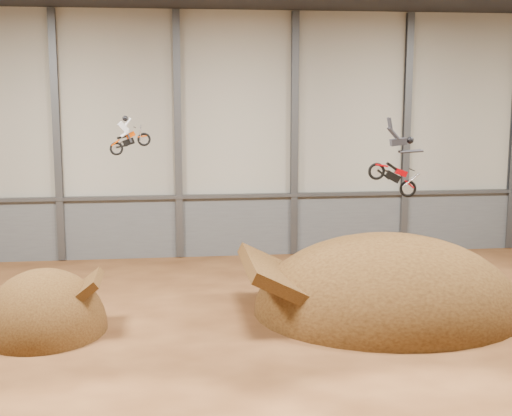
# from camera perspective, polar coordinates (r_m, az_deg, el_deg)

# --- Properties ---
(floor) EXTENTS (40.00, 40.00, 0.00)m
(floor) POSITION_cam_1_polar(r_m,az_deg,el_deg) (27.73, 1.46, -10.82)
(floor) COLOR #4F2B15
(floor) RESTS_ON ground
(back_wall) EXTENTS (40.00, 0.10, 14.00)m
(back_wall) POSITION_cam_1_polar(r_m,az_deg,el_deg) (40.99, -1.58, 5.81)
(back_wall) COLOR #B2AD9D
(back_wall) RESTS_ON ground
(lower_band_back) EXTENTS (39.80, 0.18, 3.50)m
(lower_band_back) POSITION_cam_1_polar(r_m,az_deg,el_deg) (41.56, -1.53, -1.44)
(lower_band_back) COLOR slate
(lower_band_back) RESTS_ON ground
(steel_rail) EXTENTS (39.80, 0.35, 0.20)m
(steel_rail) POSITION_cam_1_polar(r_m,az_deg,el_deg) (41.10, -1.52, 0.98)
(steel_rail) COLOR #47494F
(steel_rail) RESTS_ON lower_band_back
(steel_column_1) EXTENTS (0.40, 0.36, 13.90)m
(steel_column_1) POSITION_cam_1_polar(r_m,az_deg,el_deg) (41.07, -15.64, 5.47)
(steel_column_1) COLOR #47494F
(steel_column_1) RESTS_ON ground
(steel_column_2) EXTENTS (0.40, 0.36, 13.90)m
(steel_column_2) POSITION_cam_1_polar(r_m,az_deg,el_deg) (40.61, -6.26, 5.72)
(steel_column_2) COLOR #47494F
(steel_column_2) RESTS_ON ground
(steel_column_3) EXTENTS (0.40, 0.36, 13.90)m
(steel_column_3) POSITION_cam_1_polar(r_m,az_deg,el_deg) (41.24, 3.09, 5.82)
(steel_column_3) COLOR #47494F
(steel_column_3) RESTS_ON ground
(steel_column_4) EXTENTS (0.40, 0.36, 13.90)m
(steel_column_4) POSITION_cam_1_polar(r_m,az_deg,el_deg) (42.90, 11.94, 5.77)
(steel_column_4) COLOR #47494F
(steel_column_4) RESTS_ON ground
(takeoff_ramp) EXTENTS (5.01, 5.78, 5.01)m
(takeoff_ramp) POSITION_cam_1_polar(r_m,az_deg,el_deg) (30.38, -16.56, -9.38)
(takeoff_ramp) COLOR #39220E
(takeoff_ramp) RESTS_ON ground
(landing_ramp) EXTENTS (11.72, 10.36, 6.76)m
(landing_ramp) POSITION_cam_1_polar(r_m,az_deg,el_deg) (32.17, 10.41, -8.08)
(landing_ramp) COLOR #39220E
(landing_ramp) RESTS_ON ground
(fmx_rider_a) EXTENTS (2.33, 1.07, 2.13)m
(fmx_rider_a) POSITION_cam_1_polar(r_m,az_deg,el_deg) (31.59, -9.90, 6.07)
(fmx_rider_a) COLOR #CA3F00
(fmx_rider_b) EXTENTS (3.96, 1.09, 3.75)m
(fmx_rider_b) POSITION_cam_1_polar(r_m,az_deg,el_deg) (30.73, 10.60, 4.04)
(fmx_rider_b) COLOR #D20007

